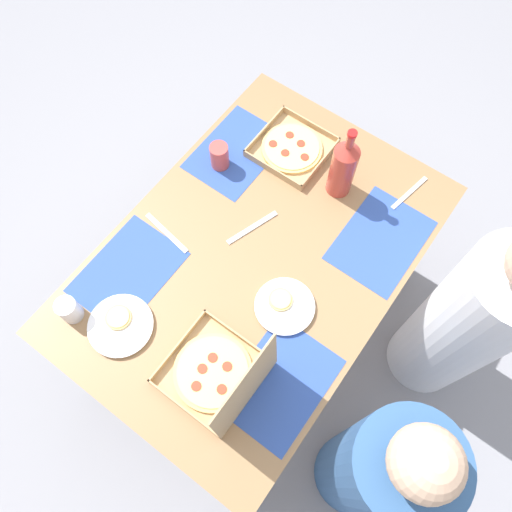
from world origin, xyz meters
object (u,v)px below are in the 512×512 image
object	(u,v)px
diner_left_seat	(464,324)
plate_near_left	(120,325)
soda_bottle	(343,167)
diner_right_seat	(378,470)
cup_clear_right	(69,310)
cup_red	(219,156)
plate_far_left	(284,306)
pizza_box_edge_far	(220,376)
pizza_box_center	(292,148)

from	to	relation	value
diner_left_seat	plate_near_left	bearing A→B (deg)	-50.67
soda_bottle	diner_right_seat	distance (m)	1.03
plate_near_left	cup_clear_right	xyz separation A→B (m)	(0.06, -0.15, 0.04)
diner_left_seat	diner_right_seat	size ratio (longest dim) A/B	1.05
soda_bottle	cup_red	bearing A→B (deg)	-67.13
plate_far_left	cup_clear_right	world-z (taller)	cup_clear_right
cup_red	pizza_box_edge_far	bearing A→B (deg)	37.82
plate_far_left	plate_near_left	size ratio (longest dim) A/B	0.94
plate_near_left	cup_red	xyz separation A→B (m)	(-0.69, -0.12, 0.04)
plate_near_left	pizza_box_edge_far	bearing A→B (deg)	98.74
plate_far_left	soda_bottle	world-z (taller)	soda_bottle
soda_bottle	diner_left_seat	size ratio (longest dim) A/B	0.27
plate_near_left	cup_red	world-z (taller)	cup_red
soda_bottle	cup_clear_right	world-z (taller)	soda_bottle
plate_near_left	soda_bottle	size ratio (longest dim) A/B	0.66
soda_bottle	plate_far_left	bearing A→B (deg)	11.83
plate_far_left	soda_bottle	distance (m)	0.52
plate_near_left	diner_left_seat	distance (m)	1.23
pizza_box_center	cup_red	xyz separation A→B (m)	(0.21, -0.18, 0.04)
diner_right_seat	plate_near_left	bearing A→B (deg)	-80.65
pizza_box_center	diner_left_seat	distance (m)	0.92
soda_bottle	diner_right_seat	bearing A→B (deg)	42.54
soda_bottle	diner_right_seat	size ratio (longest dim) A/B	0.28
diner_left_seat	diner_right_seat	xyz separation A→B (m)	(0.61, 0.00, -0.03)
soda_bottle	cup_clear_right	xyz separation A→B (m)	(0.92, -0.44, -0.09)
plate_far_left	plate_near_left	distance (m)	0.54
pizza_box_edge_far	cup_clear_right	size ratio (longest dim) A/B	3.41
pizza_box_edge_far	plate_far_left	bearing A→B (deg)	175.40
plate_far_left	cup_red	distance (m)	0.61
pizza_box_edge_far	pizza_box_center	bearing A→B (deg)	-159.79
pizza_box_edge_far	cup_red	xyz separation A→B (m)	(-0.63, -0.49, 0.00)
plate_far_left	plate_near_left	bearing A→B (deg)	-46.87
plate_near_left	cup_clear_right	bearing A→B (deg)	-67.63
pizza_box_center	diner_left_seat	size ratio (longest dim) A/B	0.22
plate_far_left	diner_left_seat	bearing A→B (deg)	126.31
pizza_box_center	plate_far_left	world-z (taller)	pizza_box_center
pizza_box_edge_far	soda_bottle	size ratio (longest dim) A/B	0.99
pizza_box_center	pizza_box_edge_far	distance (m)	0.90
pizza_box_center	diner_left_seat	world-z (taller)	diner_left_seat
cup_red	pizza_box_center	bearing A→B (deg)	139.68
plate_near_left	soda_bottle	distance (m)	0.91
cup_clear_right	pizza_box_edge_far	bearing A→B (deg)	102.92
pizza_box_edge_far	plate_near_left	xyz separation A→B (m)	(0.06, -0.37, -0.04)
pizza_box_edge_far	cup_red	bearing A→B (deg)	-142.18
plate_far_left	cup_clear_right	distance (m)	0.69
cup_clear_right	cup_red	bearing A→B (deg)	177.74
plate_far_left	cup_red	size ratio (longest dim) A/B	1.90
plate_far_left	diner_right_seat	distance (m)	0.64
cup_red	diner_right_seat	size ratio (longest dim) A/B	0.09
cup_clear_right	diner_right_seat	bearing A→B (deg)	101.27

